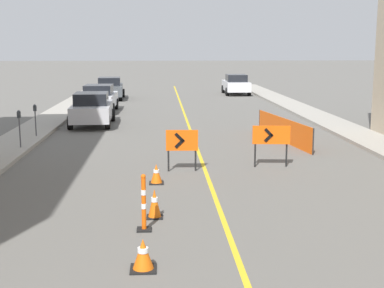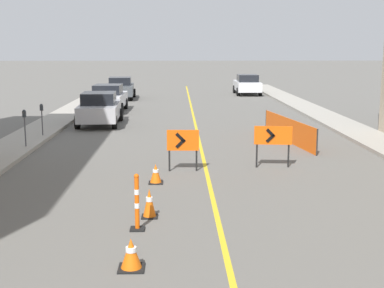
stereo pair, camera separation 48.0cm
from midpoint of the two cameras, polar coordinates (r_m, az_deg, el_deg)
lane_stripe at (r=25.11m, az=0.98°, el=1.77°), size 0.12×53.91×0.01m
sidewalk_left at (r=25.76m, az=-14.76°, el=1.80°), size 1.81×53.91×0.15m
sidewalk_right at (r=26.35m, az=16.37°, el=1.91°), size 1.81×53.91×0.15m
traffic_cone_fourth at (r=9.30m, az=-5.01°, el=-11.61°), size 0.45×0.45×0.55m
traffic_cone_fifth at (r=11.93m, az=-3.41°, el=-6.33°), size 0.36×0.36×0.65m
traffic_cone_farthest at (r=14.86m, az=-2.97°, el=-3.19°), size 0.40×0.40×0.55m
delineator_post_rear at (r=11.10m, az=-4.65°, el=-6.59°), size 0.30×0.30×1.20m
arrow_barricade_primary at (r=16.17m, az=-0.13°, el=0.19°), size 0.97×0.11×1.27m
arrow_barricade_secondary at (r=16.88m, az=9.45°, el=0.70°), size 1.18×0.17×1.31m
safety_mesh_fence at (r=21.62m, az=10.87°, el=1.46°), size 0.91×5.62×0.95m
parked_car_curb_near at (r=26.23m, az=-9.31°, el=3.76°), size 1.99×4.38×1.59m
parked_car_curb_mid at (r=31.61m, az=-8.47°, el=4.88°), size 1.94×4.32×1.59m
parked_car_curb_far at (r=39.26m, az=-7.27°, el=5.95°), size 2.05×4.40×1.59m
parked_car_opposite_side at (r=42.87m, az=6.22°, el=6.33°), size 1.93×4.31×1.59m
parking_meter_near_curb at (r=20.30m, az=-16.79°, el=2.42°), size 0.12×0.11×1.35m
parking_meter_far_curb at (r=22.71m, az=-15.16°, el=3.21°), size 0.12×0.11×1.30m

